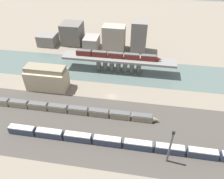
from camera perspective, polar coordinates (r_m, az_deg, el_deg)
name	(u,v)px	position (r m, az deg, el deg)	size (l,w,h in m)	color
ground_plane	(112,96)	(119.03, -0.09, -1.74)	(400.00, 400.00, 0.00)	#756B5B
railbed_yard	(103,129)	(101.82, -2.31, -10.17)	(280.00, 42.00, 0.01)	#423D38
river_water	(118,71)	(140.13, 1.66, 4.95)	(320.00, 29.65, 0.01)	#4C5B56
bridge	(118,61)	(136.48, 1.71, 7.46)	(70.09, 9.51, 9.26)	slate
train_on_bridge	(117,55)	(134.66, 1.44, 8.92)	(52.73, 2.86, 3.48)	#5B1E19
train_yard_near	(126,143)	(94.03, 3.73, -13.89)	(106.15, 3.09, 3.75)	#2D384C
train_yard_mid	(71,109)	(110.24, -10.79, -5.14)	(86.21, 3.08, 3.58)	gray
warehouse_building	(47,78)	(126.88, -16.65, 2.91)	(22.43, 10.54, 13.73)	tan
signal_tower	(170,147)	(86.91, 14.92, -14.30)	(1.00, 0.79, 17.08)	#4C4C51
city_block_far_left	(48,39)	(178.63, -16.40, 12.45)	(13.52, 12.81, 8.29)	slate
city_block_left	(72,33)	(174.82, -10.32, 14.21)	(15.22, 14.63, 16.03)	#605B56
city_block_center	(92,42)	(167.69, -5.38, 12.19)	(10.58, 13.54, 8.38)	gray
city_block_right	(114,37)	(163.87, 0.50, 13.45)	(16.09, 10.36, 17.36)	gray
city_block_far_right	(139,37)	(160.76, 7.03, 13.55)	(10.88, 9.99, 21.78)	slate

